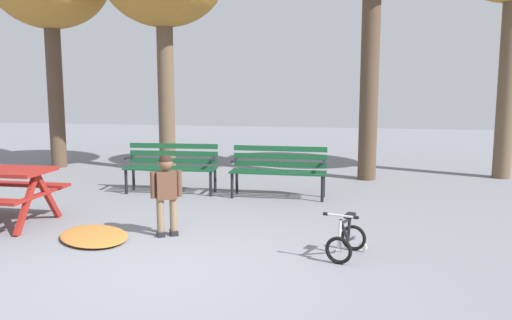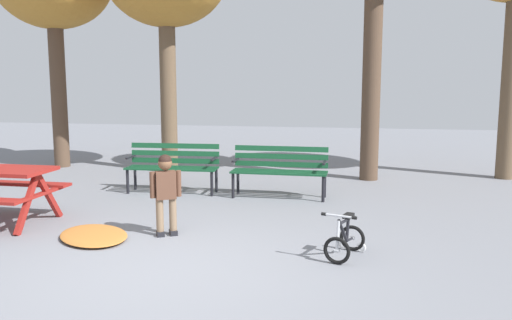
{
  "view_description": "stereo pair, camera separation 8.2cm",
  "coord_description": "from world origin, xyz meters",
  "px_view_note": "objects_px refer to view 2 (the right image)",
  "views": [
    {
      "loc": [
        1.93,
        -4.96,
        1.92
      ],
      "look_at": [
        0.63,
        2.21,
        0.85
      ],
      "focal_mm": 37.12,
      "sensor_mm": 36.0,
      "label": 1
    },
    {
      "loc": [
        2.01,
        -4.94,
        1.92
      ],
      "look_at": [
        0.63,
        2.21,
        0.85
      ],
      "focal_mm": 37.12,
      "sensor_mm": 36.0,
      "label": 2
    }
  ],
  "objects_px": {
    "park_bench_far_left": "(173,163)",
    "park_bench_left": "(280,167)",
    "kids_bicycle": "(345,240)",
    "child_standing": "(166,188)"
  },
  "relations": [
    {
      "from": "park_bench_far_left",
      "to": "park_bench_left",
      "type": "xyz_separation_m",
      "value": [
        1.91,
        -0.05,
        0.0
      ]
    },
    {
      "from": "park_bench_far_left",
      "to": "kids_bicycle",
      "type": "bearing_deg",
      "value": -44.46
    },
    {
      "from": "park_bench_left",
      "to": "kids_bicycle",
      "type": "xyz_separation_m",
      "value": [
        1.17,
        -2.96,
        -0.31
      ]
    },
    {
      "from": "kids_bicycle",
      "to": "park_bench_far_left",
      "type": "bearing_deg",
      "value": 135.54
    },
    {
      "from": "park_bench_far_left",
      "to": "park_bench_left",
      "type": "distance_m",
      "value": 1.91
    },
    {
      "from": "park_bench_far_left",
      "to": "kids_bicycle",
      "type": "xyz_separation_m",
      "value": [
        3.07,
        -3.02,
        -0.31
      ]
    },
    {
      "from": "park_bench_far_left",
      "to": "park_bench_left",
      "type": "height_order",
      "value": "same"
    },
    {
      "from": "park_bench_far_left",
      "to": "child_standing",
      "type": "xyz_separation_m",
      "value": [
        0.83,
        -2.58,
        0.1
      ]
    },
    {
      "from": "park_bench_left",
      "to": "child_standing",
      "type": "height_order",
      "value": "child_standing"
    },
    {
      "from": "park_bench_far_left",
      "to": "park_bench_left",
      "type": "bearing_deg",
      "value": -1.58
    }
  ]
}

